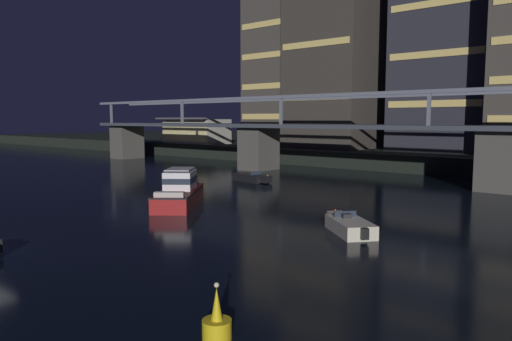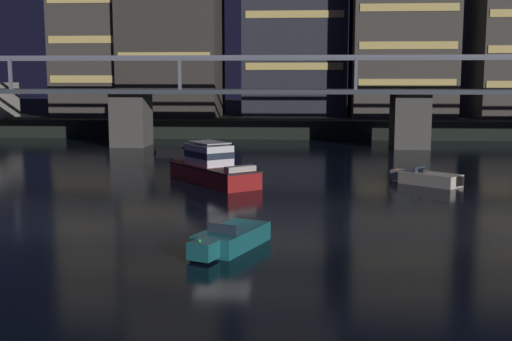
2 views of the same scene
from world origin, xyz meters
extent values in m
cube|color=black|center=(0.00, 87.17, 1.10)|extent=(240.00, 80.00, 2.20)
cube|color=#4C4944|center=(-43.65, 39.17, 2.77)|extent=(3.60, 4.40, 5.55)
cube|color=#4C4944|center=(-14.55, 39.17, 2.77)|extent=(3.60, 4.40, 5.55)
cube|color=#4C4944|center=(14.55, 39.17, 2.77)|extent=(3.60, 4.40, 5.55)
cube|color=#3D424C|center=(0.00, 39.17, 5.78)|extent=(93.30, 6.40, 0.45)
cube|color=slate|center=(0.00, 36.27, 9.20)|extent=(93.30, 0.36, 0.36)
cube|color=slate|center=(0.00, 42.07, 9.20)|extent=(93.30, 0.36, 0.36)
cube|color=slate|center=(-43.65, 36.27, 7.60)|extent=(0.30, 0.30, 3.20)
cube|color=slate|center=(-26.19, 36.27, 7.60)|extent=(0.30, 0.30, 3.20)
cube|color=slate|center=(-8.73, 36.27, 7.60)|extent=(0.30, 0.30, 3.20)
cube|color=slate|center=(8.73, 36.27, 7.60)|extent=(0.30, 0.30, 3.20)
cube|color=#423D38|center=(-23.22, 55.97, 14.27)|extent=(10.12, 9.96, 24.13)
cube|color=#F2D172|center=(-23.22, 50.94, 7.03)|extent=(9.31, 0.10, 0.90)
cube|color=#F2D172|center=(-23.22, 50.94, 11.85)|extent=(9.31, 0.10, 0.90)
cube|color=#F2D172|center=(-23.22, 50.94, 16.68)|extent=(9.31, 0.10, 0.90)
cube|color=#F2D172|center=(-23.22, 50.94, 21.50)|extent=(9.31, 0.10, 0.90)
cube|color=#38332D|center=(-13.33, 55.69, 21.20)|extent=(12.32, 10.81, 38.00)
cube|color=#F2D172|center=(-13.33, 50.24, 9.80)|extent=(11.34, 0.10, 0.90)
cube|color=#F2D172|center=(-13.33, 50.24, 17.40)|extent=(11.34, 0.10, 0.90)
cube|color=#282833|center=(2.42, 60.65, 18.29)|extent=(13.39, 12.12, 32.18)
cube|color=#F2D172|center=(2.42, 54.54, 8.64)|extent=(12.32, 0.10, 0.90)
cube|color=#F2D172|center=(2.42, 54.54, 15.07)|extent=(12.32, 0.10, 0.90)
cube|color=#F2D172|center=(2.42, 54.54, 21.51)|extent=(12.32, 0.10, 0.90)
cube|color=#B2AD9E|center=(-39.36, 51.17, 4.40)|extent=(12.00, 6.00, 4.40)
cube|color=#EAD88C|center=(-39.36, 48.12, 3.96)|extent=(11.20, 0.10, 2.64)
cube|color=#4C4C51|center=(-39.36, 47.57, 6.75)|extent=(12.40, 1.60, 0.30)
cube|color=maroon|center=(-2.46, 15.03, 0.60)|extent=(6.97, 7.90, 1.20)
cube|color=maroon|center=(-5.26, 18.61, 0.68)|extent=(1.80, 1.75, 1.04)
cube|color=black|center=(-2.46, 15.03, 1.15)|extent=(7.09, 8.02, 0.10)
cube|color=white|center=(-2.83, 15.50, 1.90)|extent=(3.62, 3.81, 1.40)
cube|color=#283342|center=(-2.83, 15.50, 1.95)|extent=(3.68, 3.87, 0.44)
cube|color=silver|center=(-2.83, 15.50, 2.75)|extent=(3.26, 3.43, 0.08)
cube|color=#B7B2A8|center=(-0.37, 12.35, 1.38)|extent=(2.01, 1.75, 0.36)
cube|color=beige|center=(12.17, 15.34, 0.40)|extent=(4.15, 3.90, 0.80)
cube|color=beige|center=(10.33, 16.90, 0.45)|extent=(1.33, 1.34, 0.70)
cube|color=#283342|center=(11.52, 15.89, 0.98)|extent=(0.95, 1.10, 0.36)
cube|color=#262628|center=(11.71, 15.73, 0.92)|extent=(0.67, 0.69, 0.24)
cube|color=black|center=(13.81, 13.95, 0.50)|extent=(0.51, 0.51, 0.60)
sphere|color=red|center=(10.14, 17.06, 0.88)|extent=(0.12, 0.12, 0.12)
cube|color=black|center=(-7.51, 29.38, 0.40)|extent=(4.14, 2.39, 0.80)
cube|color=black|center=(-5.13, 29.00, 0.45)|extent=(1.04, 1.12, 0.70)
cube|color=#283342|center=(-6.67, 29.25, 0.98)|extent=(0.31, 1.35, 0.36)
cube|color=#262628|center=(-6.92, 29.29, 0.92)|extent=(0.48, 0.62, 0.24)
cube|color=black|center=(-9.64, 29.72, 0.50)|extent=(0.41, 0.41, 0.60)
sphere|color=beige|center=(-4.89, 28.97, 0.88)|extent=(0.12, 0.12, 0.12)
cylinder|color=yellow|center=(15.72, 0.79, 0.30)|extent=(0.90, 0.90, 0.60)
cone|color=yellow|center=(15.72, 0.79, 1.10)|extent=(0.36, 0.36, 1.00)
sphere|color=#F2EAB2|center=(15.72, 0.79, 1.68)|extent=(0.16, 0.16, 0.16)
camera|label=1|loc=(25.51, -9.03, 6.59)|focal=33.63mm
camera|label=2|loc=(3.58, -28.25, 7.06)|focal=45.40mm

